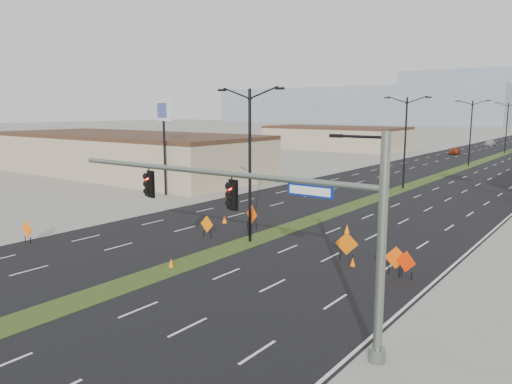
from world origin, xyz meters
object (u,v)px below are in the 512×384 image
Objects in this scene: cone_0 at (171,263)px; construction_sign_0 at (27,230)px; signal_mast at (269,211)px; streetlight_1 at (405,140)px; streetlight_2 at (471,131)px; streetlight_3 at (507,126)px; construction_sign_2 at (252,215)px; construction_sign_5 at (396,259)px; cone_1 at (347,229)px; car_far at (490,143)px; cone_2 at (353,262)px; car_left at (455,151)px; construction_sign_3 at (347,245)px; cone_3 at (225,219)px; construction_sign_4 at (406,263)px; pole_sign_west at (163,117)px; streetlight_0 at (250,161)px; construction_sign_1 at (207,225)px.

construction_sign_0 is at bearing -169.93° from cone_0.
signal_mast is 20.46m from construction_sign_0.
streetlight_1 is 1.00× the size of streetlight_2.
streetlight_3 is 81.29m from construction_sign_2.
construction_sign_5 is at bearing 30.22° from cone_0.
cone_1 is at bearing -86.98° from streetlight_3.
signal_mast is 94.39m from streetlight_3.
cone_2 is (14.99, -106.18, -0.37)m from car_far.
construction_sign_2 is at bearing 147.58° from construction_sign_5.
construction_sign_2 is (5.20, -102.61, 0.44)m from car_far.
car_left is at bearing 85.60° from construction_sign_0.
construction_sign_0 reaches higher than cone_1.
construction_sign_3 reaches higher than cone_3.
construction_sign_0 is at bearing -118.47° from cone_3.
construction_sign_4 is at bearing -69.37° from streetlight_1.
construction_sign_4 reaches higher than cone_3.
cone_2 is at bearing 0.34° from construction_sign_2.
construction_sign_3 is at bearing 142.96° from cone_2.
construction_sign_4 is at bearing 3.59° from construction_sign_2.
streetlight_3 is at bearing 111.53° from construction_sign_4.
construction_sign_3 is 0.18× the size of pole_sign_west.
cone_2 is (9.79, -3.57, -0.81)m from construction_sign_2.
signal_mast is at bearing -4.55° from construction_sign_0.
construction_sign_5 reaches higher than construction_sign_0.
car_far is at bearing 95.31° from streetlight_1.
construction_sign_4 is (12.94, -3.90, -0.19)m from construction_sign_2.
cone_1 is (4.12, -78.04, -5.10)m from streetlight_3.
signal_mast is 1.63× the size of streetlight_0.
streetlight_0 is 15.42× the size of cone_3.
signal_mast is at bearing -49.46° from streetlight_0.
streetlight_2 reaches higher than car_left.
car_left is at bearing 114.65° from construction_sign_2.
streetlight_0 is 84.00m from streetlight_3.
streetlight_0 is at bearing -33.04° from cone_3.
cone_2 is (15.28, -76.64, -0.42)m from car_left.
construction_sign_5 is (10.32, -84.88, -4.47)m from streetlight_3.
streetlight_0 is 28.00m from streetlight_1.
construction_sign_5 reaches higher than car_far.
construction_sign_1 is 0.85× the size of construction_sign_2.
streetlight_2 is 28.00m from streetlight_3.
streetlight_0 is at bearing 159.55° from construction_sign_5.
construction_sign_2 reaches higher than construction_sign_4.
streetlight_0 is 7.75m from cone_3.
construction_sign_1 is 13.32m from construction_sign_5.
cone_3 is (-4.89, -24.82, -5.09)m from streetlight_1.
streetlight_2 is 66.16m from construction_sign_0.
construction_sign_5 is at bearing 79.06° from signal_mast.
construction_sign_5 is at bearing -78.19° from car_far.
streetlight_2 is 50.01m from pole_sign_west.
construction_sign_0 is 0.16× the size of pole_sign_west.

